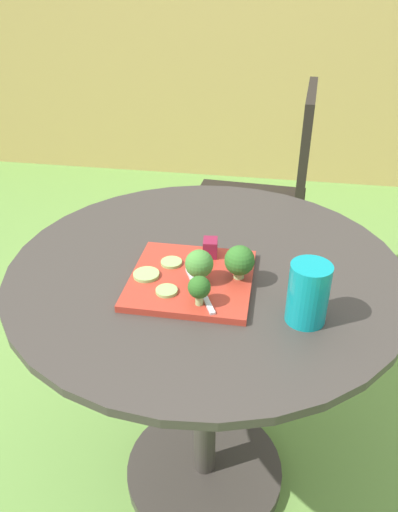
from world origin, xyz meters
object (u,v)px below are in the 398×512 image
fork (199,285)px  patio_chair (271,189)px  drinking_glass (308,296)px  salad_plate (191,279)px

fork → patio_chair: bearing=83.4°
fork → drinking_glass: bearing=-14.2°
drinking_glass → fork: drinking_glass is taller
salad_plate → fork: fork is taller
patio_chair → salad_plate: bearing=-98.1°
drinking_glass → fork: (-0.20, 0.05, -0.03)m
salad_plate → drinking_glass: (0.22, -0.08, 0.04)m
salad_plate → fork: 0.04m
patio_chair → salad_plate: size_ratio=3.75×
patio_chair → salad_plate: patio_chair is taller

